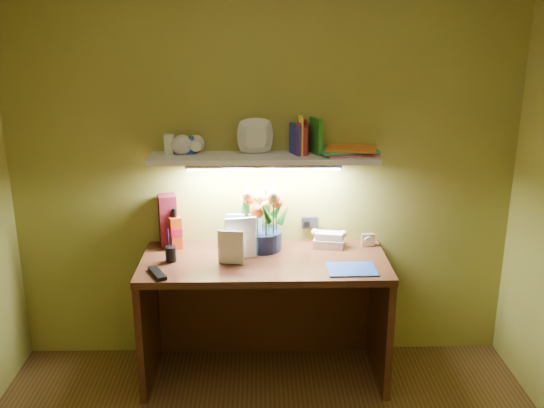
% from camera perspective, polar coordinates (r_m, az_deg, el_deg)
% --- Properties ---
extents(desk, '(1.40, 0.60, 0.75)m').
position_cam_1_polar(desk, '(3.61, -0.69, -10.75)').
color(desk, '#3C1C10').
rests_on(desk, ground).
extents(flower_bouquet, '(0.26, 0.26, 0.39)m').
position_cam_1_polar(flower_bouquet, '(3.53, -0.88, -1.26)').
color(flower_bouquet, '#0E1A38').
rests_on(flower_bouquet, desk).
extents(telephone, '(0.20, 0.16, 0.11)m').
position_cam_1_polar(telephone, '(3.63, 5.38, -3.20)').
color(telephone, '#F0E3CB').
rests_on(telephone, desk).
extents(desk_clock, '(0.08, 0.04, 0.08)m').
position_cam_1_polar(desk_clock, '(3.68, 9.02, -3.34)').
color(desk_clock, silver).
rests_on(desk_clock, desk).
extents(whisky_bottle, '(0.09, 0.09, 0.25)m').
position_cam_1_polar(whisky_bottle, '(3.61, -9.11, -2.30)').
color(whisky_bottle, '#B3340D').
rests_on(whisky_bottle, desk).
extents(whisky_box, '(0.12, 0.12, 0.31)m').
position_cam_1_polar(whisky_box, '(3.66, -9.77, -1.53)').
color(whisky_box, '#5D101B').
rests_on(whisky_box, desk).
extents(pen_cup, '(0.06, 0.06, 0.15)m').
position_cam_1_polar(pen_cup, '(3.44, -9.53, -4.20)').
color(pen_cup, black).
rests_on(pen_cup, desk).
extents(art_card, '(0.21, 0.04, 0.21)m').
position_cam_1_polar(art_card, '(3.58, -2.60, -2.58)').
color(art_card, white).
rests_on(art_card, desk).
extents(tv_remote, '(0.13, 0.18, 0.02)m').
position_cam_1_polar(tv_remote, '(3.30, -10.75, -6.41)').
color(tv_remote, black).
rests_on(tv_remote, desk).
extents(blue_folder, '(0.27, 0.20, 0.01)m').
position_cam_1_polar(blue_folder, '(3.34, 7.50, -6.10)').
color(blue_folder, '#1E45A9').
rests_on(blue_folder, desk).
extents(desk_book_a, '(0.15, 0.05, 0.20)m').
position_cam_1_polar(desk_book_a, '(3.38, -5.12, -4.02)').
color(desk_book_a, white).
rests_on(desk_book_a, desk).
extents(desk_book_b, '(0.18, 0.05, 0.24)m').
position_cam_1_polar(desk_book_b, '(3.41, -4.44, -3.33)').
color(desk_book_b, white).
rests_on(desk_book_b, desk).
extents(wall_shelf, '(1.31, 0.33, 0.24)m').
position_cam_1_polar(wall_shelf, '(3.45, -0.20, 4.93)').
color(wall_shelf, white).
rests_on(wall_shelf, ground).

